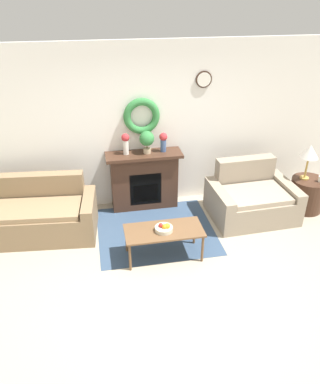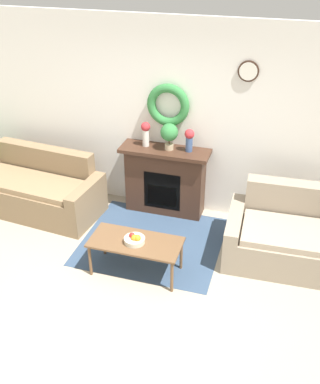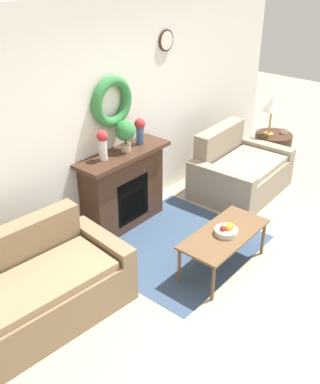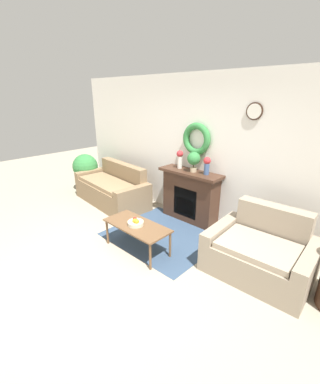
{
  "view_description": "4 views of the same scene",
  "coord_description": "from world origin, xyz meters",
  "px_view_note": "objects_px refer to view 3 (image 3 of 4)",
  "views": [
    {
      "loc": [
        -0.85,
        -3.42,
        3.4
      ],
      "look_at": [
        0.04,
        1.29,
        0.73
      ],
      "focal_mm": 35.0,
      "sensor_mm": 36.0,
      "label": 1
    },
    {
      "loc": [
        1.47,
        -3.23,
        3.59
      ],
      "look_at": [
        0.13,
        1.22,
        0.86
      ],
      "focal_mm": 42.0,
      "sensor_mm": 36.0,
      "label": 2
    },
    {
      "loc": [
        -3.46,
        -1.29,
        3.11
      ],
      "look_at": [
        -0.24,
        1.42,
        0.79
      ],
      "focal_mm": 42.0,
      "sensor_mm": 36.0,
      "label": 3
    },
    {
      "loc": [
        2.65,
        -1.6,
        2.33
      ],
      "look_at": [
        -0.19,
        1.43,
        0.74
      ],
      "focal_mm": 24.0,
      "sensor_mm": 36.0,
      "label": 4
    }
  ],
  "objects_px": {
    "loveseat_right": "(239,171)",
    "fruit_bowl": "(226,230)",
    "fireplace": "(123,189)",
    "vase_on_mantel_left": "(103,143)",
    "side_table_by_loveseat": "(272,151)",
    "potted_plant_on_mantel": "(125,132)",
    "couch_left": "(27,296)",
    "mug": "(284,130)",
    "vase_on_mantel_right": "(140,129)",
    "table_lamp": "(272,105)",
    "coffee_table": "(224,236)"
  },
  "relations": [
    {
      "from": "side_table_by_loveseat",
      "to": "potted_plant_on_mantel",
      "type": "xyz_separation_m",
      "value": [
        -2.63,
        0.6,
        0.95
      ]
    },
    {
      "from": "vase_on_mantel_right",
      "to": "potted_plant_on_mantel",
      "type": "bearing_deg",
      "value": -175.79
    },
    {
      "from": "loveseat_right",
      "to": "fireplace",
      "type": "bearing_deg",
      "value": 157.53
    },
    {
      "from": "fireplace",
      "to": "fruit_bowl",
      "type": "relative_size",
      "value": 5.07
    },
    {
      "from": "vase_on_mantel_right",
      "to": "potted_plant_on_mantel",
      "type": "height_order",
      "value": "potted_plant_on_mantel"
    },
    {
      "from": "vase_on_mantel_right",
      "to": "vase_on_mantel_left",
      "type": "bearing_deg",
      "value": 180.0
    },
    {
      "from": "mug",
      "to": "vase_on_mantel_right",
      "type": "xyz_separation_m",
      "value": [
        -2.49,
        0.72,
        0.57
      ]
    },
    {
      "from": "coffee_table",
      "to": "vase_on_mantel_left",
      "type": "distance_m",
      "value": 1.67
    },
    {
      "from": "coffee_table",
      "to": "vase_on_mantel_right",
      "type": "distance_m",
      "value": 1.65
    },
    {
      "from": "fireplace",
      "to": "vase_on_mantel_left",
      "type": "distance_m",
      "value": 0.75
    },
    {
      "from": "couch_left",
      "to": "table_lamp",
      "type": "xyz_separation_m",
      "value": [
        4.41,
        -0.05,
        0.72
      ]
    },
    {
      "from": "fireplace",
      "to": "coffee_table",
      "type": "relative_size",
      "value": 1.15
    },
    {
      "from": "fruit_bowl",
      "to": "mug",
      "type": "bearing_deg",
      "value": 14.89
    },
    {
      "from": "fruit_bowl",
      "to": "potted_plant_on_mantel",
      "type": "relative_size",
      "value": 0.66
    },
    {
      "from": "table_lamp",
      "to": "mug",
      "type": "bearing_deg",
      "value": -38.16
    },
    {
      "from": "loveseat_right",
      "to": "table_lamp",
      "type": "relative_size",
      "value": 2.3
    },
    {
      "from": "fireplace",
      "to": "vase_on_mantel_left",
      "type": "relative_size",
      "value": 3.6
    },
    {
      "from": "fireplace",
      "to": "couch_left",
      "type": "distance_m",
      "value": 1.87
    },
    {
      "from": "side_table_by_loveseat",
      "to": "couch_left",
      "type": "bearing_deg",
      "value": 178.59
    },
    {
      "from": "coffee_table",
      "to": "vase_on_mantel_right",
      "type": "relative_size",
      "value": 3.42
    },
    {
      "from": "loveseat_right",
      "to": "fruit_bowl",
      "type": "xyz_separation_m",
      "value": [
        -1.63,
        -0.83,
        0.19
      ]
    },
    {
      "from": "fireplace",
      "to": "potted_plant_on_mantel",
      "type": "relative_size",
      "value": 3.36
    },
    {
      "from": "fireplace",
      "to": "side_table_by_loveseat",
      "type": "bearing_deg",
      "value": -12.96
    },
    {
      "from": "side_table_by_loveseat",
      "to": "vase_on_mantel_left",
      "type": "bearing_deg",
      "value": 168.13
    },
    {
      "from": "loveseat_right",
      "to": "side_table_by_loveseat",
      "type": "height_order",
      "value": "loveseat_right"
    },
    {
      "from": "couch_left",
      "to": "vase_on_mantel_right",
      "type": "distance_m",
      "value": 2.35
    },
    {
      "from": "fireplace",
      "to": "fruit_bowl",
      "type": "bearing_deg",
      "value": -87.9
    },
    {
      "from": "couch_left",
      "to": "potted_plant_on_mantel",
      "type": "xyz_separation_m",
      "value": [
        1.85,
        0.49,
        0.91
      ]
    },
    {
      "from": "fireplace",
      "to": "loveseat_right",
      "type": "relative_size",
      "value": 0.91
    },
    {
      "from": "fireplace",
      "to": "table_lamp",
      "type": "distance_m",
      "value": 2.73
    },
    {
      "from": "side_table_by_loveseat",
      "to": "loveseat_right",
      "type": "bearing_deg",
      "value": -179.74
    },
    {
      "from": "vase_on_mantel_left",
      "to": "vase_on_mantel_right",
      "type": "bearing_deg",
      "value": 0.0
    },
    {
      "from": "couch_left",
      "to": "potted_plant_on_mantel",
      "type": "relative_size",
      "value": 5.3
    },
    {
      "from": "fireplace",
      "to": "mug",
      "type": "relative_size",
      "value": 12.72
    },
    {
      "from": "loveseat_right",
      "to": "mug",
      "type": "relative_size",
      "value": 14.02
    },
    {
      "from": "loveseat_right",
      "to": "potted_plant_on_mantel",
      "type": "height_order",
      "value": "potted_plant_on_mantel"
    },
    {
      "from": "couch_left",
      "to": "mug",
      "type": "relative_size",
      "value": 20.06
    },
    {
      "from": "table_lamp",
      "to": "mug",
      "type": "xyz_separation_m",
      "value": [
        0.2,
        -0.16,
        -0.42
      ]
    },
    {
      "from": "fruit_bowl",
      "to": "side_table_by_loveseat",
      "type": "bearing_deg",
      "value": 17.56
    },
    {
      "from": "fruit_bowl",
      "to": "side_table_by_loveseat",
      "type": "height_order",
      "value": "fruit_bowl"
    },
    {
      "from": "loveseat_right",
      "to": "mug",
      "type": "xyz_separation_m",
      "value": [
        1.13,
        -0.09,
        0.3
      ]
    },
    {
      "from": "loveseat_right",
      "to": "potted_plant_on_mantel",
      "type": "xyz_separation_m",
      "value": [
        -1.63,
        0.61,
        0.92
      ]
    },
    {
      "from": "fruit_bowl",
      "to": "mug",
      "type": "xyz_separation_m",
      "value": [
        2.76,
        0.73,
        0.12
      ]
    },
    {
      "from": "couch_left",
      "to": "vase_on_mantel_left",
      "type": "xyz_separation_m",
      "value": [
        1.51,
        0.51,
        0.88
      ]
    },
    {
      "from": "coffee_table",
      "to": "side_table_by_loveseat",
      "type": "relative_size",
      "value": 1.91
    },
    {
      "from": "fireplace",
      "to": "table_lamp",
      "type": "relative_size",
      "value": 2.08
    },
    {
      "from": "table_lamp",
      "to": "mug",
      "type": "height_order",
      "value": "table_lamp"
    },
    {
      "from": "loveseat_right",
      "to": "fruit_bowl",
      "type": "height_order",
      "value": "loveseat_right"
    },
    {
      "from": "table_lamp",
      "to": "vase_on_mantel_left",
      "type": "xyz_separation_m",
      "value": [
        -2.9,
        0.57,
        0.16
      ]
    },
    {
      "from": "potted_plant_on_mantel",
      "to": "vase_on_mantel_right",
      "type": "bearing_deg",
      "value": 4.21
    }
  ]
}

